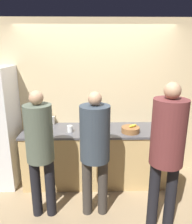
{
  "coord_description": "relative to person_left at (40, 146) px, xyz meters",
  "views": [
    {
      "loc": [
        -0.07,
        -2.86,
        2.14
      ],
      "look_at": [
        0.0,
        0.16,
        1.26
      ],
      "focal_mm": 35.0,
      "sensor_mm": 36.0,
      "label": 1
    }
  ],
  "objects": [
    {
      "name": "wall_back",
      "position": [
        0.7,
        1.14,
        0.31
      ],
      "size": [
        5.2,
        0.06,
        2.6
      ],
      "color": "#D6BC8C",
      "rests_on": "ground_plane"
    },
    {
      "name": "cup_black",
      "position": [
        0.82,
        0.74,
        -0.04
      ],
      "size": [
        0.08,
        0.08,
        0.08
      ],
      "color": "#28282D",
      "rests_on": "counter"
    },
    {
      "name": "fruit_bowl",
      "position": [
        1.23,
        0.64,
        -0.04
      ],
      "size": [
        0.28,
        0.28,
        0.13
      ],
      "color": "brown",
      "rests_on": "counter"
    },
    {
      "name": "counter",
      "position": [
        0.7,
        0.79,
        -0.54
      ],
      "size": [
        2.29,
        0.72,
        0.91
      ],
      "color": "tan",
      "rests_on": "ground_plane"
    },
    {
      "name": "person_right",
      "position": [
        1.48,
        -0.23,
        0.11
      ],
      "size": [
        0.38,
        0.38,
        1.8
      ],
      "color": "black",
      "rests_on": "ground_plane"
    },
    {
      "name": "ground_plane",
      "position": [
        0.7,
        0.4,
        -0.99
      ],
      "size": [
        14.0,
        14.0,
        0.0
      ],
      "primitive_type": "plane",
      "color": "#9E8460"
    },
    {
      "name": "person_center",
      "position": [
        0.67,
        0.01,
        0.01
      ],
      "size": [
        0.37,
        0.37,
        1.66
      ],
      "color": "#38332D",
      "rests_on": "ground_plane"
    },
    {
      "name": "person_left",
      "position": [
        0.0,
        0.0,
        0.0
      ],
      "size": [
        0.34,
        0.34,
        1.68
      ],
      "color": "black",
      "rests_on": "ground_plane"
    },
    {
      "name": "bottle_clear",
      "position": [
        -0.27,
        0.92,
        0.02
      ],
      "size": [
        0.06,
        0.06,
        0.26
      ],
      "color": "silver",
      "rests_on": "counter"
    },
    {
      "name": "potted_plant",
      "position": [
        0.8,
        1.03,
        0.05
      ],
      "size": [
        0.15,
        0.15,
        0.25
      ],
      "color": "beige",
      "rests_on": "counter"
    },
    {
      "name": "utensil_crock",
      "position": [
        -0.04,
        1.04,
        -0.01
      ],
      "size": [
        0.11,
        0.11,
        0.25
      ],
      "color": "silver",
      "rests_on": "counter"
    },
    {
      "name": "cup_white",
      "position": [
        0.3,
        0.67,
        -0.03
      ],
      "size": [
        0.08,
        0.08,
        0.1
      ],
      "color": "white",
      "rests_on": "counter"
    }
  ]
}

